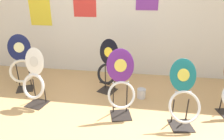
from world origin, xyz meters
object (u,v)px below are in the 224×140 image
object	(u,v)px
toilet_seat_display_white_plain	(34,81)
toilet_seat_display_navy_moon	(21,64)
toilet_seat_display_jazz_black	(108,67)
toilet_seat_display_teal_sax	(184,99)
toilet_seat_display_purple_note	(121,84)
paint_can	(141,93)

from	to	relation	value
toilet_seat_display_white_plain	toilet_seat_display_navy_moon	bearing A→B (deg)	136.34
toilet_seat_display_jazz_black	toilet_seat_display_teal_sax	size ratio (longest dim) A/B	1.06
toilet_seat_display_navy_moon	toilet_seat_display_jazz_black	distance (m)	1.50
toilet_seat_display_purple_note	toilet_seat_display_navy_moon	bearing A→B (deg)	163.56
toilet_seat_display_navy_moon	toilet_seat_display_purple_note	size ratio (longest dim) A/B	1.02
toilet_seat_display_white_plain	toilet_seat_display_teal_sax	size ratio (longest dim) A/B	1.02
toilet_seat_display_jazz_black	toilet_seat_display_teal_sax	world-z (taller)	toilet_seat_display_jazz_black
toilet_seat_display_jazz_black	toilet_seat_display_white_plain	xyz separation A→B (m)	(-1.01, -0.61, -0.05)
toilet_seat_display_navy_moon	toilet_seat_display_white_plain	distance (m)	0.67
toilet_seat_display_purple_note	toilet_seat_display_teal_sax	distance (m)	0.83
toilet_seat_display_navy_moon	toilet_seat_display_jazz_black	xyz separation A→B (m)	(1.50, 0.15, -0.02)
toilet_seat_display_jazz_black	toilet_seat_display_teal_sax	distance (m)	1.38
toilet_seat_display_purple_note	paint_can	size ratio (longest dim) A/B	5.82
toilet_seat_display_navy_moon	toilet_seat_display_jazz_black	size ratio (longest dim) A/B	1.05
toilet_seat_display_navy_moon	toilet_seat_display_white_plain	bearing A→B (deg)	-43.66
toilet_seat_display_teal_sax	paint_can	xyz separation A→B (m)	(-0.53, 0.64, -0.30)
toilet_seat_display_navy_moon	paint_can	bearing A→B (deg)	-0.37
toilet_seat_display_purple_note	toilet_seat_display_white_plain	bearing A→B (deg)	176.94
toilet_seat_display_white_plain	toilet_seat_display_teal_sax	xyz separation A→B (m)	(2.13, -0.19, -0.01)
toilet_seat_display_purple_note	paint_can	bearing A→B (deg)	60.83
toilet_seat_display_teal_sax	paint_can	size ratio (longest dim) A/B	5.35
toilet_seat_display_jazz_black	toilet_seat_display_purple_note	bearing A→B (deg)	-66.01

